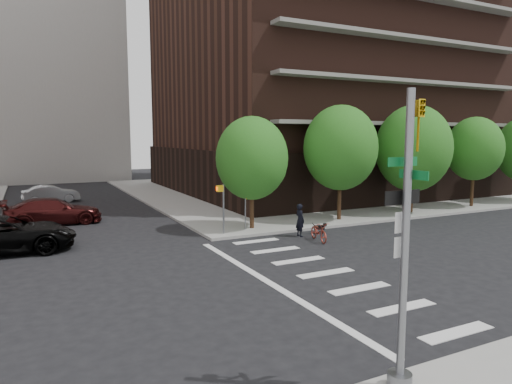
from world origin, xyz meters
TOP-DOWN VIEW (x-y plane):
  - ground at (0.00, 0.00)m, footprint 120.00×120.00m
  - sidewalk_ne at (20.50, 23.50)m, footprint 39.00×33.00m
  - crosswalk at (2.21, -0.00)m, footprint 3.85×13.00m
  - tree_a at (4.00, 8.50)m, footprint 4.00×4.00m
  - tree_b at (10.00, 8.50)m, footprint 4.50×4.50m
  - tree_c at (16.00, 8.50)m, footprint 5.00×5.00m
  - tree_d at (22.00, 8.50)m, footprint 4.00×4.00m
  - traffic_signal at (-0.47, -7.49)m, footprint 0.90×0.75m
  - pedestrian_signal at (2.32, 7.92)m, footprint 2.18×0.67m
  - parked_car_black at (-8.20, 9.00)m, footprint 3.11×6.24m
  - parked_car_maroon at (-5.85, 15.36)m, footprint 2.25×5.51m
  - parked_car_silver at (-5.50, 25.43)m, footprint 1.79×4.33m
  - scooter at (5.86, 4.65)m, footprint 1.00×1.96m
  - dog_walker at (5.58, 6.00)m, footprint 0.65×0.44m
  - dog at (6.89, 6.04)m, footprint 0.69×0.35m

SIDE VIEW (x-z plane):
  - ground at x=0.00m, z-range 0.00..0.00m
  - crosswalk at x=2.21m, z-range 0.00..0.01m
  - sidewalk_ne at x=20.50m, z-range 0.00..0.15m
  - dog at x=6.89m, z-range 0.07..0.65m
  - scooter at x=5.86m, z-range 0.00..0.98m
  - parked_car_silver at x=-5.50m, z-range 0.00..1.39m
  - parked_car_maroon at x=-5.85m, z-range 0.00..1.60m
  - parked_car_black at x=-8.20m, z-range 0.00..1.70m
  - dog_walker at x=5.58m, z-range 0.00..1.74m
  - pedestrian_signal at x=2.32m, z-range 0.55..3.15m
  - traffic_signal at x=-0.47m, z-range -0.30..5.70m
  - tree_a at x=4.00m, z-range 1.09..6.99m
  - tree_d at x=22.00m, z-range 1.24..7.44m
  - tree_c at x=16.00m, z-range 1.05..7.85m
  - tree_b at x=10.00m, z-range 1.22..7.87m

